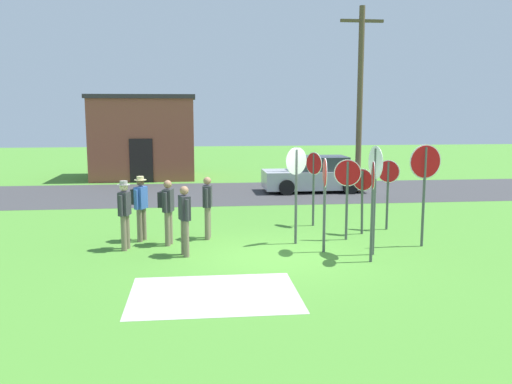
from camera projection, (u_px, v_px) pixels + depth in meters
The scene contains 20 objects.
ground_plane at pixel (274, 256), 13.16m from camera, with size 80.00×80.00×0.00m, color #47842D.
street_asphalt at pixel (239, 193), 23.12m from camera, with size 60.00×6.40×0.01m, color #38383A.
concrete_path at pixel (214, 294), 10.42m from camera, with size 3.20×2.40×0.01m, color #ADAAA3.
building_background at pixel (144, 137), 28.11m from camera, with size 5.24×4.23×4.20m.
utility_pole at pixel (360, 97), 22.89m from camera, with size 1.80×0.24×7.66m.
parked_car_on_street at pixel (315, 175), 23.42m from camera, with size 4.31×2.05×1.51m.
stop_sign_rear_right at pixel (296, 179), 14.13m from camera, with size 0.61×0.39×2.53m.
stop_sign_far_back at pixel (347, 185), 14.59m from camera, with size 0.70×0.21×2.17m.
stop_sign_rear_left at pixel (314, 176), 16.38m from camera, with size 0.36×0.59×2.22m.
stop_sign_low_front at pixel (388, 183), 15.88m from camera, with size 0.55×0.39×2.04m.
stop_sign_center_cluster at pixel (325, 189), 13.30m from camera, with size 0.10×0.71×2.32m.
stop_sign_leaning_left at pixel (375, 181), 13.01m from camera, with size 0.11×0.78×2.63m.
stop_sign_tallest at pixel (362, 191), 15.29m from camera, with size 0.49×0.44×1.86m.
stop_sign_nearest at pixel (373, 195), 12.43m from camera, with size 0.16×0.63×2.33m.
stop_sign_leaning_right at pixel (425, 176), 13.83m from camera, with size 0.87×0.13×2.62m.
person_with_sunhat at pixel (167, 208), 14.11m from camera, with size 0.41×0.56×1.69m.
person_on_left at pixel (185, 217), 13.04m from camera, with size 0.31×0.55×1.69m.
person_in_teal at pixel (208, 204), 14.79m from camera, with size 0.27×0.57×1.69m.
person_holding_notes at pixel (140, 204), 14.54m from camera, with size 0.45×0.53×1.74m.
person_in_blue at pixel (125, 211), 13.62m from camera, with size 0.32×0.56×1.74m.
Camera 1 is at (-1.84, -12.66, 3.47)m, focal length 38.57 mm.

